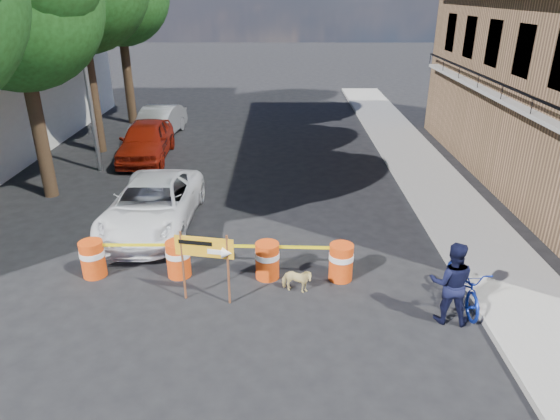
{
  "coord_description": "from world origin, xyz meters",
  "views": [
    {
      "loc": [
        0.87,
        -8.42,
        6.29
      ],
      "look_at": [
        0.84,
        2.87,
        1.3
      ],
      "focal_mm": 32.0,
      "sensor_mm": 36.0,
      "label": 1
    }
  ],
  "objects_px": {
    "suv_white": "(152,205)",
    "sedan_red": "(146,140)",
    "detour_sign": "(211,253)",
    "dog": "(297,280)",
    "barrel_mid_right": "(267,260)",
    "sedan_silver": "(159,122)",
    "barrel_mid_left": "(178,258)",
    "pedestrian": "(451,283)",
    "barrel_far_right": "(341,261)",
    "barrel_far_left": "(93,258)",
    "bicycle": "(467,264)"
  },
  "relations": [
    {
      "from": "barrel_far_left",
      "to": "barrel_far_right",
      "type": "bearing_deg",
      "value": -1.34
    },
    {
      "from": "barrel_mid_right",
      "to": "pedestrian",
      "type": "height_order",
      "value": "pedestrian"
    },
    {
      "from": "barrel_mid_left",
      "to": "barrel_far_right",
      "type": "relative_size",
      "value": 1.0
    },
    {
      "from": "detour_sign",
      "to": "dog",
      "type": "bearing_deg",
      "value": 22.14
    },
    {
      "from": "barrel_far_right",
      "to": "bicycle",
      "type": "bearing_deg",
      "value": -21.59
    },
    {
      "from": "barrel_mid_right",
      "to": "barrel_far_right",
      "type": "relative_size",
      "value": 1.0
    },
    {
      "from": "barrel_mid_left",
      "to": "bicycle",
      "type": "relative_size",
      "value": 0.46
    },
    {
      "from": "barrel_mid_right",
      "to": "barrel_far_right",
      "type": "height_order",
      "value": "same"
    },
    {
      "from": "bicycle",
      "to": "sedan_silver",
      "type": "bearing_deg",
      "value": 125.12
    },
    {
      "from": "detour_sign",
      "to": "suv_white",
      "type": "distance_m",
      "value": 4.41
    },
    {
      "from": "barrel_far_left",
      "to": "dog",
      "type": "xyz_separation_m",
      "value": [
        4.82,
        -0.71,
        -0.17
      ]
    },
    {
      "from": "suv_white",
      "to": "sedan_red",
      "type": "distance_m",
      "value": 6.66
    },
    {
      "from": "barrel_far_right",
      "to": "detour_sign",
      "type": "xyz_separation_m",
      "value": [
        -2.88,
        -0.95,
        0.73
      ]
    },
    {
      "from": "barrel_mid_right",
      "to": "detour_sign",
      "type": "distance_m",
      "value": 1.7
    },
    {
      "from": "barrel_mid_left",
      "to": "dog",
      "type": "distance_m",
      "value": 2.88
    },
    {
      "from": "barrel_far_right",
      "to": "sedan_red",
      "type": "height_order",
      "value": "sedan_red"
    },
    {
      "from": "barrel_mid_right",
      "to": "sedan_silver",
      "type": "relative_size",
      "value": 0.21
    },
    {
      "from": "barrel_far_right",
      "to": "pedestrian",
      "type": "xyz_separation_m",
      "value": [
        2.02,
        -1.61,
        0.42
      ]
    },
    {
      "from": "dog",
      "to": "sedan_red",
      "type": "xyz_separation_m",
      "value": [
        -5.79,
        9.82,
        0.46
      ]
    },
    {
      "from": "pedestrian",
      "to": "barrel_mid_left",
      "type": "bearing_deg",
      "value": -4.14
    },
    {
      "from": "pedestrian",
      "to": "bicycle",
      "type": "xyz_separation_m",
      "value": [
        0.51,
        0.61,
        0.08
      ]
    },
    {
      "from": "barrel_mid_left",
      "to": "detour_sign",
      "type": "bearing_deg",
      "value": -48.85
    },
    {
      "from": "barrel_mid_right",
      "to": "pedestrian",
      "type": "relative_size",
      "value": 0.5
    },
    {
      "from": "suv_white",
      "to": "sedan_red",
      "type": "relative_size",
      "value": 1.11
    },
    {
      "from": "dog",
      "to": "barrel_mid_left",
      "type": "bearing_deg",
      "value": 90.16
    },
    {
      "from": "barrel_mid_right",
      "to": "sedan_red",
      "type": "distance_m",
      "value": 10.51
    },
    {
      "from": "bicycle",
      "to": "sedan_silver",
      "type": "distance_m",
      "value": 16.55
    },
    {
      "from": "barrel_mid_right",
      "to": "sedan_silver",
      "type": "distance_m",
      "value": 13.51
    },
    {
      "from": "suv_white",
      "to": "sedan_silver",
      "type": "bearing_deg",
      "value": 102.71
    },
    {
      "from": "barrel_far_right",
      "to": "pedestrian",
      "type": "bearing_deg",
      "value": -38.55
    },
    {
      "from": "bicycle",
      "to": "suv_white",
      "type": "height_order",
      "value": "bicycle"
    },
    {
      "from": "barrel_mid_left",
      "to": "dog",
      "type": "relative_size",
      "value": 1.26
    },
    {
      "from": "detour_sign",
      "to": "bicycle",
      "type": "height_order",
      "value": "bicycle"
    },
    {
      "from": "barrel_mid_left",
      "to": "barrel_mid_right",
      "type": "height_order",
      "value": "same"
    },
    {
      "from": "barrel_far_right",
      "to": "detour_sign",
      "type": "relative_size",
      "value": 0.54
    },
    {
      "from": "barrel_far_left",
      "to": "dog",
      "type": "relative_size",
      "value": 1.26
    },
    {
      "from": "dog",
      "to": "sedan_red",
      "type": "relative_size",
      "value": 0.16
    },
    {
      "from": "suv_white",
      "to": "barrel_far_left",
      "type": "bearing_deg",
      "value": -105.54
    },
    {
      "from": "barrel_mid_right",
      "to": "detour_sign",
      "type": "relative_size",
      "value": 0.54
    },
    {
      "from": "sedan_silver",
      "to": "barrel_far_right",
      "type": "bearing_deg",
      "value": -53.65
    },
    {
      "from": "barrel_mid_left",
      "to": "pedestrian",
      "type": "distance_m",
      "value": 6.13
    },
    {
      "from": "pedestrian",
      "to": "barrel_mid_right",
      "type": "bearing_deg",
      "value": -11.59
    },
    {
      "from": "detour_sign",
      "to": "barrel_mid_left",
      "type": "bearing_deg",
      "value": 141.43
    },
    {
      "from": "barrel_far_left",
      "to": "bicycle",
      "type": "bearing_deg",
      "value": -7.71
    },
    {
      "from": "barrel_mid_left",
      "to": "sedan_silver",
      "type": "relative_size",
      "value": 0.21
    },
    {
      "from": "barrel_far_right",
      "to": "detour_sign",
      "type": "distance_m",
      "value": 3.12
    },
    {
      "from": "barrel_mid_right",
      "to": "suv_white",
      "type": "relative_size",
      "value": 0.18
    },
    {
      "from": "barrel_mid_left",
      "to": "barrel_mid_right",
      "type": "bearing_deg",
      "value": -2.08
    },
    {
      "from": "barrel_mid_right",
      "to": "sedan_red",
      "type": "xyz_separation_m",
      "value": [
        -5.12,
        9.18,
        0.29
      ]
    },
    {
      "from": "barrel_mid_left",
      "to": "sedan_silver",
      "type": "distance_m",
      "value": 12.75
    }
  ]
}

